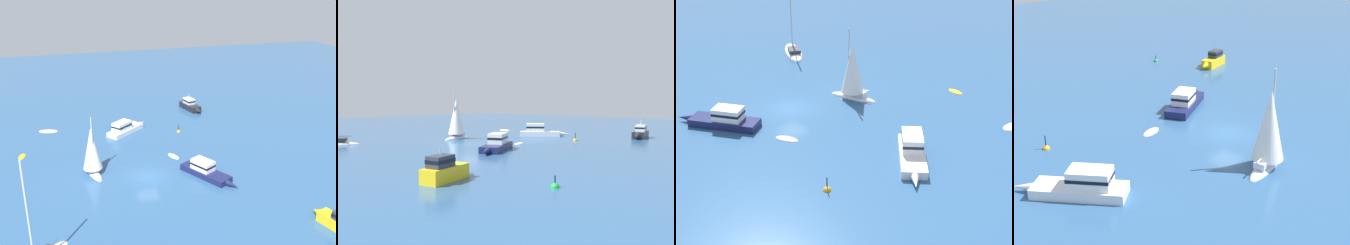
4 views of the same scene
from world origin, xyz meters
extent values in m
plane|color=#2D5684|center=(0.00, 0.00, 0.00)|extent=(160.00, 160.00, 0.00)
ellipsoid|color=silver|center=(12.54, -12.13, 0.00)|extent=(7.20, 5.92, 0.83)
cube|color=#2D333D|center=(11.82, -11.62, 0.61)|extent=(2.64, 2.45, 0.39)
cylinder|color=silver|center=(13.14, -12.55, 5.28)|extent=(0.17, 0.17, 9.72)
cylinder|color=silver|center=(11.79, -11.60, 1.06)|extent=(2.79, 2.02, 0.14)
cube|color=#191E4C|center=(1.75, 6.63, 0.36)|extent=(6.63, 4.77, 0.72)
cone|color=#191E4C|center=(5.26, 8.46, 0.36)|extent=(1.75, 1.37, 0.72)
cube|color=white|center=(1.34, 6.42, 1.29)|extent=(3.04, 2.64, 1.16)
cube|color=black|center=(1.34, 6.42, 1.35)|extent=(3.09, 2.69, 0.24)
ellipsoid|color=silver|center=(-4.43, 4.63, 0.00)|extent=(2.34, 1.58, 0.33)
ellipsoid|color=white|center=(-2.93, -6.03, 0.00)|extent=(5.23, 2.26, 0.80)
cube|color=silver|center=(-3.53, -6.16, 0.63)|extent=(1.67, 1.14, 0.46)
cylinder|color=silver|center=(-2.43, -5.92, 3.81)|extent=(0.14, 0.14, 6.82)
cylinder|color=silver|center=(-3.55, -6.17, 1.11)|extent=(2.26, 0.61, 0.11)
cone|color=white|center=(-2.83, -6.01, 3.26)|extent=(2.74, 2.74, 5.12)
cylinder|color=red|center=(-2.44, -6.28, 0.85)|extent=(0.32, 0.32, 0.90)
sphere|color=#9E7070|center=(-2.44, -6.28, 1.42)|extent=(0.24, 0.24, 0.24)
ellipsoid|color=yellow|center=(-10.12, -14.40, 0.00)|extent=(1.99, 1.25, 0.35)
cube|color=white|center=(-14.52, 0.24, 0.35)|extent=(5.38, 6.08, 0.69)
cone|color=white|center=(-16.85, 3.22, 0.35)|extent=(1.49, 1.63, 0.69)
cube|color=white|center=(-14.06, -0.35, 1.31)|extent=(2.98, 3.17, 1.23)
cube|color=black|center=(-14.06, -0.35, 1.37)|extent=(3.03, 3.23, 0.24)
sphere|color=orange|center=(-12.38, 7.98, 0.00)|extent=(0.59, 0.59, 0.59)
cylinder|color=black|center=(-12.38, 7.98, 0.71)|extent=(0.08, 0.08, 0.83)
camera|label=1|loc=(40.71, -9.93, 22.68)|focal=42.70mm
camera|label=2|loc=(30.08, 34.31, 5.55)|focal=38.23mm
camera|label=3|loc=(-32.78, 29.26, 20.30)|focal=52.03mm
camera|label=4|loc=(-29.17, -23.40, 16.04)|focal=51.56mm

